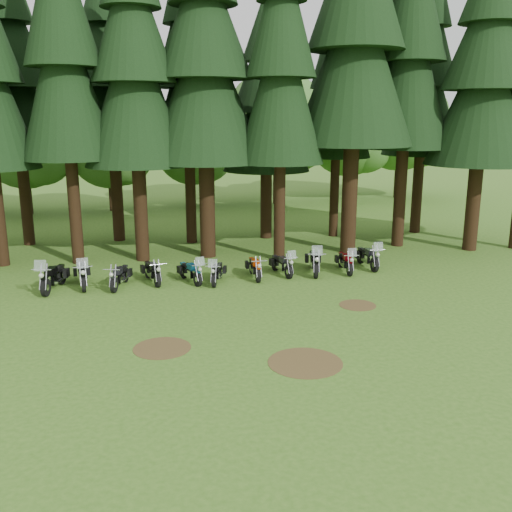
% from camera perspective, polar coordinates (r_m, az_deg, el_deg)
% --- Properties ---
extents(ground, '(120.00, 120.00, 0.00)m').
position_cam_1_polar(ground, '(20.29, -1.21, -6.30)').
color(ground, '#38651B').
rests_on(ground, ground).
extents(pine_front_3, '(4.32, 4.32, 17.57)m').
position_cam_1_polar(pine_front_3, '(28.49, -18.90, 20.29)').
color(pine_front_3, '#311F10').
rests_on(pine_front_3, ground).
extents(pine_front_4, '(4.95, 4.95, 16.33)m').
position_cam_1_polar(pine_front_4, '(28.20, -12.21, 19.25)').
color(pine_front_4, '#311F10').
rests_on(pine_front_4, ground).
extents(pine_front_5, '(5.81, 5.81, 16.72)m').
position_cam_1_polar(pine_front_5, '(28.52, -5.23, 19.89)').
color(pine_front_5, '#311F10').
rests_on(pine_front_5, ground).
extents(pine_front_6, '(4.15, 4.15, 16.75)m').
position_cam_1_polar(pine_front_6, '(27.81, 2.53, 20.14)').
color(pine_front_6, '#311F10').
rests_on(pine_front_6, ground).
extents(pine_front_7, '(5.98, 5.98, 19.41)m').
position_cam_1_polar(pine_front_7, '(29.96, 10.04, 22.58)').
color(pine_front_7, '#311F10').
rests_on(pine_front_7, ground).
extents(pine_front_8, '(4.79, 4.79, 18.63)m').
position_cam_1_polar(pine_front_8, '(32.00, 15.15, 20.90)').
color(pine_front_8, '#311F10').
rests_on(pine_front_8, ground).
extents(pine_front_9, '(5.44, 5.44, 15.89)m').
position_cam_1_polar(pine_front_9, '(31.97, 22.03, 17.44)').
color(pine_front_9, '#311F10').
rests_on(pine_front_9, ground).
extents(pine_back_1, '(4.52, 4.52, 16.22)m').
position_cam_1_polar(pine_back_1, '(33.56, -23.22, 17.46)').
color(pine_back_1, '#311F10').
rests_on(pine_back_1, ground).
extents(pine_back_2, '(4.85, 4.85, 16.30)m').
position_cam_1_polar(pine_back_2, '(33.18, -14.48, 18.25)').
color(pine_back_2, '#311F10').
rests_on(pine_back_2, ground).
extents(pine_back_3, '(4.35, 4.35, 16.20)m').
position_cam_1_polar(pine_back_3, '(31.90, -6.92, 18.65)').
color(pine_back_3, '#311F10').
rests_on(pine_back_3, ground).
extents(pine_back_4, '(4.94, 4.94, 13.78)m').
position_cam_1_polar(pine_back_4, '(32.87, 1.06, 16.07)').
color(pine_back_4, '#311F10').
rests_on(pine_back_4, ground).
extents(pine_back_5, '(3.94, 3.94, 16.33)m').
position_cam_1_polar(pine_back_5, '(33.79, 8.27, 18.47)').
color(pine_back_5, '#311F10').
rests_on(pine_back_5, ground).
extents(pine_back_6, '(4.59, 4.59, 16.58)m').
position_cam_1_polar(pine_back_6, '(35.94, 16.63, 18.02)').
color(pine_back_6, '#311F10').
rests_on(pine_back_6, ground).
extents(decid_2, '(6.72, 6.53, 8.40)m').
position_cam_1_polar(decid_2, '(43.99, -21.80, 10.27)').
color(decid_2, '#311F10').
rests_on(decid_2, ground).
extents(decid_3, '(6.12, 5.95, 7.65)m').
position_cam_1_polar(decid_3, '(43.87, -14.17, 10.24)').
color(decid_3, '#311F10').
rests_on(decid_3, ground).
extents(decid_4, '(5.93, 5.76, 7.41)m').
position_cam_1_polar(decid_4, '(45.38, -6.04, 10.50)').
color(decid_4, '#311F10').
rests_on(decid_4, ground).
extents(decid_5, '(8.45, 8.21, 10.56)m').
position_cam_1_polar(decid_5, '(45.99, 2.54, 12.93)').
color(decid_5, '#311F10').
rests_on(decid_5, ground).
extents(decid_6, '(7.06, 6.86, 8.82)m').
position_cam_1_polar(decid_6, '(49.36, 9.64, 11.63)').
color(decid_6, '#311F10').
rests_on(decid_6, ground).
extents(decid_7, '(8.44, 8.20, 10.55)m').
position_cam_1_polar(decid_7, '(51.09, 14.68, 12.59)').
color(decid_7, '#311F10').
rests_on(decid_7, ground).
extents(dirt_patch_0, '(1.80, 1.80, 0.01)m').
position_cam_1_polar(dirt_patch_0, '(18.09, -9.37, -9.06)').
color(dirt_patch_0, '#4C3D1E').
rests_on(dirt_patch_0, ground).
extents(dirt_patch_1, '(1.40, 1.40, 0.01)m').
position_cam_1_polar(dirt_patch_1, '(22.02, 10.12, -4.86)').
color(dirt_patch_1, '#4C3D1E').
rests_on(dirt_patch_1, ground).
extents(dirt_patch_2, '(2.20, 2.20, 0.01)m').
position_cam_1_polar(dirt_patch_2, '(16.94, 4.94, -10.57)').
color(dirt_patch_2, '#4C3D1E').
rests_on(dirt_patch_2, ground).
extents(motorcycle_0, '(0.93, 2.48, 1.57)m').
position_cam_1_polar(motorcycle_0, '(24.82, -19.61, -2.06)').
color(motorcycle_0, black).
rests_on(motorcycle_0, ground).
extents(motorcycle_1, '(0.58, 2.40, 1.51)m').
position_cam_1_polar(motorcycle_1, '(24.93, -16.96, -1.84)').
color(motorcycle_1, black).
rests_on(motorcycle_1, ground).
extents(motorcycle_2, '(0.76, 2.09, 0.88)m').
position_cam_1_polar(motorcycle_2, '(24.47, -13.47, -2.04)').
color(motorcycle_2, black).
rests_on(motorcycle_2, ground).
extents(motorcycle_3, '(0.61, 2.16, 0.89)m').
position_cam_1_polar(motorcycle_3, '(24.86, -10.33, -1.61)').
color(motorcycle_3, black).
rests_on(motorcycle_3, ground).
extents(motorcycle_4, '(0.91, 2.08, 1.33)m').
position_cam_1_polar(motorcycle_4, '(24.65, -6.57, -1.62)').
color(motorcycle_4, black).
rests_on(motorcycle_4, ground).
extents(motorcycle_5, '(0.91, 2.01, 1.29)m').
position_cam_1_polar(motorcycle_5, '(24.48, -3.91, -1.71)').
color(motorcycle_5, black).
rests_on(motorcycle_5, ground).
extents(motorcycle_6, '(0.32, 2.12, 0.86)m').
position_cam_1_polar(motorcycle_6, '(25.14, -0.12, -1.23)').
color(motorcycle_6, black).
rests_on(motorcycle_6, ground).
extents(motorcycle_7, '(0.61, 2.13, 1.34)m').
position_cam_1_polar(motorcycle_7, '(25.68, 2.61, -0.91)').
color(motorcycle_7, black).
rests_on(motorcycle_7, ground).
extents(motorcycle_8, '(0.86, 2.47, 1.55)m').
position_cam_1_polar(motorcycle_8, '(26.01, 5.84, -0.61)').
color(motorcycle_8, black).
rests_on(motorcycle_8, ground).
extents(motorcycle_9, '(0.51, 2.15, 1.35)m').
position_cam_1_polar(motorcycle_9, '(26.43, 8.93, -0.62)').
color(motorcycle_9, black).
rests_on(motorcycle_9, ground).
extents(motorcycle_10, '(0.44, 2.34, 1.48)m').
position_cam_1_polar(motorcycle_10, '(27.33, 11.10, -0.15)').
color(motorcycle_10, black).
rests_on(motorcycle_10, ground).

